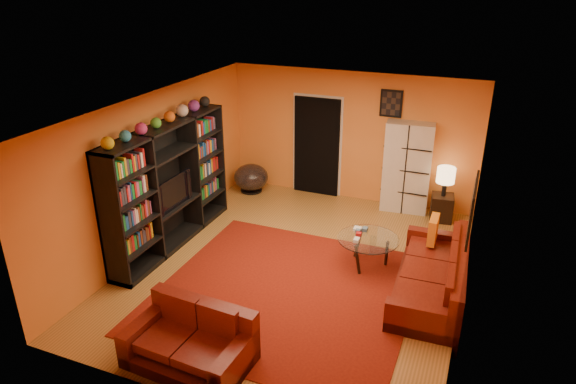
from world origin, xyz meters
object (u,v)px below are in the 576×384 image
at_px(bowl_chair, 251,177).
at_px(tv, 170,192).
at_px(loveseat, 193,340).
at_px(side_table, 442,208).
at_px(coffee_table, 368,241).
at_px(entertainment_unit, 170,186).
at_px(storage_cabinet, 407,168).
at_px(sofa, 437,276).
at_px(table_lamp, 446,176).

bearing_deg(bowl_chair, tv, -94.97).
relative_size(loveseat, side_table, 3.01).
height_order(coffee_table, bowl_chair, bowl_chair).
bearing_deg(entertainment_unit, bowl_chair, 83.72).
height_order(tv, side_table, tv).
height_order(tv, loveseat, tv).
xyz_separation_m(tv, loveseat, (1.82, -2.33, -0.70)).
bearing_deg(loveseat, entertainment_unit, 41.14).
xyz_separation_m(loveseat, storage_cabinet, (1.58, 5.22, 0.60)).
bearing_deg(loveseat, side_table, -21.45).
relative_size(entertainment_unit, loveseat, 1.99).
height_order(sofa, coffee_table, sofa).
xyz_separation_m(loveseat, coffee_table, (1.42, 2.90, 0.16)).
xyz_separation_m(side_table, table_lamp, (-0.00, 0.00, 0.65)).
xyz_separation_m(sofa, storage_cabinet, (-0.96, 2.69, 0.60)).
bearing_deg(side_table, coffee_table, -112.91).
bearing_deg(bowl_chair, side_table, 1.58).
height_order(tv, storage_cabinet, storage_cabinet).
relative_size(sofa, loveseat, 1.56).
xyz_separation_m(loveseat, table_lamp, (2.32, 5.03, 0.61)).
bearing_deg(storage_cabinet, side_table, -19.60).
relative_size(loveseat, table_lamp, 2.71).
height_order(entertainment_unit, side_table, entertainment_unit).
height_order(loveseat, storage_cabinet, storage_cabinet).
bearing_deg(side_table, loveseat, -114.82).
bearing_deg(coffee_table, sofa, -18.32).
height_order(entertainment_unit, loveseat, entertainment_unit).
bearing_deg(coffee_table, table_lamp, 67.09).
bearing_deg(side_table, sofa, -85.05).
bearing_deg(bowl_chair, coffee_table, -33.76).
bearing_deg(side_table, table_lamp, 180.00).
xyz_separation_m(sofa, coffee_table, (-1.12, 0.37, 0.16)).
relative_size(tv, bowl_chair, 1.28).
distance_m(loveseat, storage_cabinet, 5.49).
xyz_separation_m(tv, bowl_chair, (0.23, 2.58, -0.67)).
height_order(bowl_chair, side_table, bowl_chair).
bearing_deg(loveseat, storage_cabinet, -13.52).
bearing_deg(coffee_table, entertainment_unit, -171.74).
bearing_deg(tv, storage_cabinet, -49.75).
relative_size(tv, storage_cabinet, 0.53).
bearing_deg(table_lamp, sofa, -85.05).
bearing_deg(bowl_chair, entertainment_unit, -96.28).
height_order(coffee_table, storage_cabinet, storage_cabinet).
bearing_deg(sofa, loveseat, -137.37).
distance_m(tv, loveseat, 3.04).
relative_size(coffee_table, table_lamp, 1.74).
distance_m(storage_cabinet, side_table, 0.99).
height_order(tv, sofa, tv).
relative_size(sofa, table_lamp, 4.24).
distance_m(tv, bowl_chair, 2.68).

